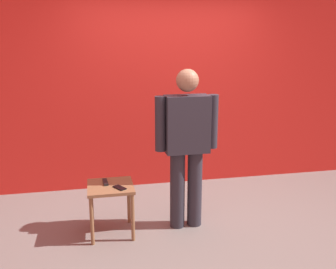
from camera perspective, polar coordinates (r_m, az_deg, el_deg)
ground_plane at (r=3.93m, az=4.75°, el=-15.20°), size 12.00×12.00×0.00m
back_wall_red at (r=5.00m, az=-0.04°, el=7.66°), size 5.55×0.12×2.73m
standing_person at (r=3.80m, az=2.86°, el=-1.06°), size 0.65×0.24×1.66m
side_table at (r=3.84m, az=-8.73°, el=-8.92°), size 0.45×0.45×0.52m
cell_phone at (r=3.72m, az=-7.40°, el=-8.05°), size 0.13×0.16×0.01m
tv_remote at (r=3.87m, az=-9.54°, el=-7.17°), size 0.06×0.17×0.02m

